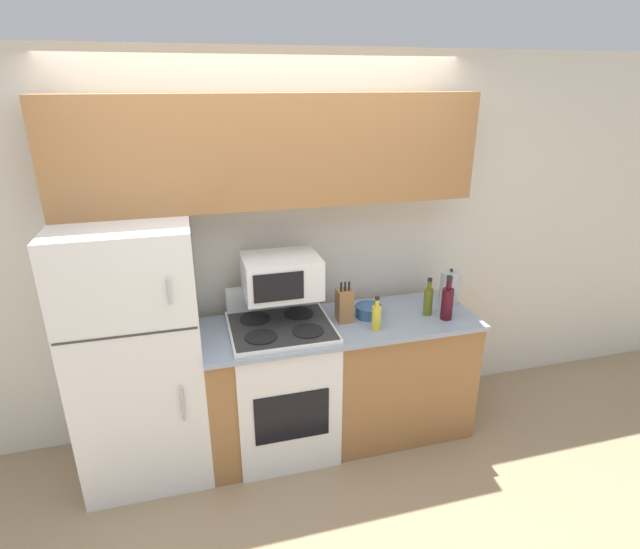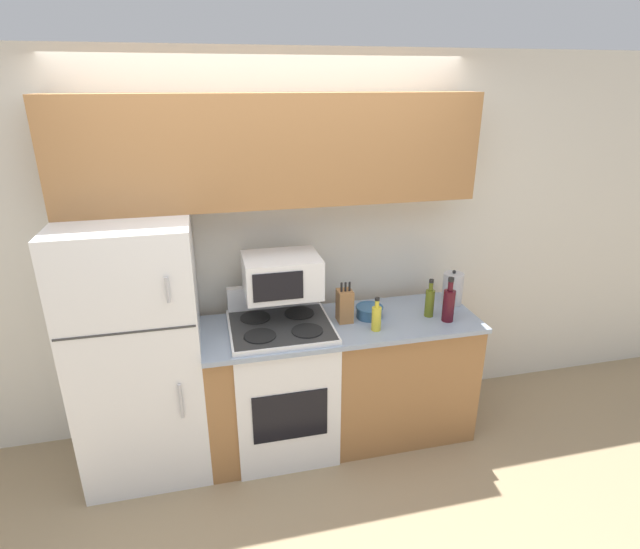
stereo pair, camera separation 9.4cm
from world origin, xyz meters
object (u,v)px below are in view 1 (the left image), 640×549
bottle_cooking_spray (376,317)px  bottle_olive_oil (428,300)px  refrigerator (139,354)px  microwave (281,276)px  stove (283,385)px  bowl (369,311)px  knife_block (344,305)px  bottle_wine_red (447,302)px  kettle (450,287)px

bottle_cooking_spray → bottle_olive_oil: bearing=15.0°
refrigerator → microwave: (0.89, 0.05, 0.40)m
stove → bottle_cooking_spray: size_ratio=4.93×
bowl → bottle_cooking_spray: size_ratio=0.83×
stove → bowl: size_ratio=5.95×
stove → bottle_cooking_spray: 0.78m
stove → bowl: bearing=2.5°
knife_block → bowl: bearing=4.4°
microwave → bottle_wine_red: microwave is taller
bowl → kettle: kettle is taller
stove → bowl: (0.60, 0.03, 0.46)m
stove → microwave: bearing=74.1°
refrigerator → bottle_wine_red: 1.96m
knife_block → bowl: size_ratio=1.50×
refrigerator → kettle: 2.10m
microwave → bottle_wine_red: bearing=-12.8°
microwave → refrigerator: bearing=-177.0°
microwave → knife_block: (0.39, -0.09, -0.21)m
stove → kettle: kettle is taller
stove → bottle_wine_red: 1.21m
stove → knife_block: size_ratio=3.97×
bottle_wine_red → bottle_cooking_spray: bearing=-178.0°
stove → knife_block: (0.42, 0.01, 0.53)m
kettle → bottle_olive_oil: bearing=-148.4°
microwave → bottle_cooking_spray: 0.65m
bottle_olive_oil → bottle_cooking_spray: bearing=-165.0°
stove → microwave: size_ratio=2.30×
bottle_wine_red → kettle: bottle_wine_red is taller
bottle_olive_oil → refrigerator: bearing=176.9°
microwave → kettle: microwave is taller
bowl → bottle_olive_oil: 0.40m
kettle → knife_block: bearing=-173.8°
refrigerator → knife_block: bearing=-1.8°
refrigerator → knife_block: 1.30m
bottle_olive_oil → kettle: (0.24, 0.15, 0.01)m
stove → bottle_cooking_spray: (0.58, -0.16, 0.50)m
bottle_wine_red → refrigerator: bearing=174.3°
stove → bottle_wine_red: bearing=-7.3°
refrigerator → stove: (0.86, -0.05, -0.34)m
knife_block → kettle: 0.81m
bottle_olive_oil → microwave: bearing=171.3°
bowl → bottle_wine_red: bottle_wine_red is taller
knife_block → refrigerator: bearing=178.2°
bowl → bottle_olive_oil: (0.39, -0.07, 0.06)m
refrigerator → kettle: bearing=1.3°
refrigerator → bottle_olive_oil: size_ratio=6.30×
knife_block → bottle_wine_red: size_ratio=0.91×
kettle → bowl: bearing=-173.3°
bottle_wine_red → bottle_olive_oil: bearing=133.8°
bottle_olive_oil → stove: bearing=177.3°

